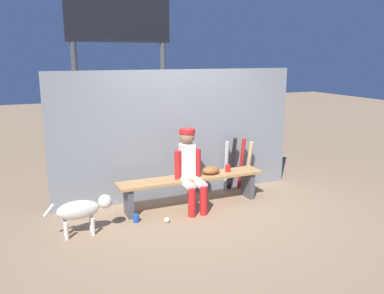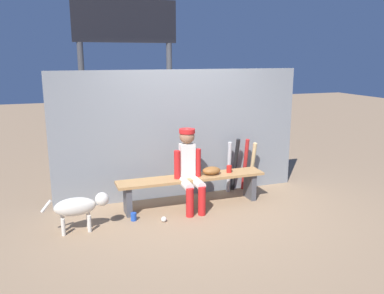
{
  "view_description": "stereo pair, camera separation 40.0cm",
  "coord_description": "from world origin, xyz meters",
  "px_view_note": "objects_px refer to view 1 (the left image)",
  "views": [
    {
      "loc": [
        -2.24,
        -5.13,
        2.2
      ],
      "look_at": [
        0.0,
        0.0,
        0.91
      ],
      "focal_mm": 36.83,
      "sensor_mm": 36.0,
      "label": 1
    },
    {
      "loc": [
        -1.86,
        -5.28,
        2.2
      ],
      "look_at": [
        0.0,
        0.0,
        0.91
      ],
      "focal_mm": 36.83,
      "sensor_mm": 36.0,
      "label": 2
    }
  ],
  "objects_px": {
    "cup_on_ground": "(136,218)",
    "scoreboard": "(124,48)",
    "bat_aluminum_red": "(241,164)",
    "dog": "(83,209)",
    "bat_aluminum_black": "(232,164)",
    "dugout_bench": "(192,183)",
    "player_seated": "(190,167)",
    "baseball_glove": "(211,170)",
    "bat_wood_natural": "(248,165)",
    "cup_on_bench": "(228,168)",
    "bat_aluminum_silver": "(226,167)",
    "baseball": "(167,220)"
  },
  "relations": [
    {
      "from": "cup_on_ground",
      "to": "scoreboard",
      "type": "bearing_deg",
      "value": 78.34
    },
    {
      "from": "bat_aluminum_red",
      "to": "dog",
      "type": "height_order",
      "value": "bat_aluminum_red"
    },
    {
      "from": "cup_on_ground",
      "to": "bat_aluminum_black",
      "type": "bearing_deg",
      "value": 19.21
    },
    {
      "from": "dugout_bench",
      "to": "cup_on_ground",
      "type": "relative_size",
      "value": 20.39
    },
    {
      "from": "player_seated",
      "to": "dog",
      "type": "distance_m",
      "value": 1.62
    },
    {
      "from": "player_seated",
      "to": "dugout_bench",
      "type": "bearing_deg",
      "value": 55.42
    },
    {
      "from": "bat_aluminum_red",
      "to": "bat_aluminum_black",
      "type": "bearing_deg",
      "value": 175.95
    },
    {
      "from": "dugout_bench",
      "to": "baseball_glove",
      "type": "xyz_separation_m",
      "value": [
        0.31,
        0.0,
        0.17
      ]
    },
    {
      "from": "bat_wood_natural",
      "to": "dog",
      "type": "height_order",
      "value": "bat_wood_natural"
    },
    {
      "from": "cup_on_bench",
      "to": "player_seated",
      "type": "bearing_deg",
      "value": -170.02
    },
    {
      "from": "dugout_bench",
      "to": "player_seated",
      "type": "distance_m",
      "value": 0.32
    },
    {
      "from": "cup_on_bench",
      "to": "bat_aluminum_silver",
      "type": "bearing_deg",
      "value": 65.21
    },
    {
      "from": "baseball",
      "to": "cup_on_bench",
      "type": "height_order",
      "value": "cup_on_bench"
    },
    {
      "from": "dugout_bench",
      "to": "cup_on_ground",
      "type": "xyz_separation_m",
      "value": [
        -0.94,
        -0.26,
        -0.3
      ]
    },
    {
      "from": "bat_aluminum_red",
      "to": "baseball",
      "type": "height_order",
      "value": "bat_aluminum_red"
    },
    {
      "from": "dugout_bench",
      "to": "bat_aluminum_red",
      "type": "distance_m",
      "value": 1.13
    },
    {
      "from": "dugout_bench",
      "to": "bat_aluminum_red",
      "type": "xyz_separation_m",
      "value": [
        1.07,
        0.37,
        0.09
      ]
    },
    {
      "from": "bat_wood_natural",
      "to": "cup_on_ground",
      "type": "xyz_separation_m",
      "value": [
        -2.13,
        -0.6,
        -0.36
      ]
    },
    {
      "from": "dugout_bench",
      "to": "bat_wood_natural",
      "type": "xyz_separation_m",
      "value": [
        1.19,
        0.34,
        0.06
      ]
    },
    {
      "from": "dog",
      "to": "bat_aluminum_silver",
      "type": "bearing_deg",
      "value": 16.77
    },
    {
      "from": "bat_aluminum_silver",
      "to": "baseball_glove",
      "type": "bearing_deg",
      "value": -141.47
    },
    {
      "from": "player_seated",
      "to": "bat_aluminum_black",
      "type": "xyz_separation_m",
      "value": [
        0.97,
        0.49,
        -0.19
      ]
    },
    {
      "from": "baseball_glove",
      "to": "baseball",
      "type": "distance_m",
      "value": 1.09
    },
    {
      "from": "bat_aluminum_black",
      "to": "scoreboard",
      "type": "xyz_separation_m",
      "value": [
        -1.45,
        1.23,
        1.89
      ]
    },
    {
      "from": "bat_aluminum_silver",
      "to": "dog",
      "type": "relative_size",
      "value": 1.02
    },
    {
      "from": "dugout_bench",
      "to": "scoreboard",
      "type": "xyz_separation_m",
      "value": [
        -0.56,
        1.61,
        1.99
      ]
    },
    {
      "from": "bat_aluminum_silver",
      "to": "bat_aluminum_black",
      "type": "height_order",
      "value": "bat_aluminum_black"
    },
    {
      "from": "dugout_bench",
      "to": "bat_aluminum_red",
      "type": "relative_size",
      "value": 2.51
    },
    {
      "from": "dugout_bench",
      "to": "cup_on_ground",
      "type": "height_order",
      "value": "dugout_bench"
    },
    {
      "from": "player_seated",
      "to": "dog",
      "type": "bearing_deg",
      "value": -170.95
    },
    {
      "from": "baseball_glove",
      "to": "cup_on_bench",
      "type": "height_order",
      "value": "baseball_glove"
    },
    {
      "from": "baseball",
      "to": "cup_on_bench",
      "type": "xyz_separation_m",
      "value": [
        1.17,
        0.45,
        0.48
      ]
    },
    {
      "from": "cup_on_bench",
      "to": "dog",
      "type": "xyz_separation_m",
      "value": [
        -2.26,
        -0.37,
        -0.18
      ]
    },
    {
      "from": "baseball_glove",
      "to": "scoreboard",
      "type": "relative_size",
      "value": 0.08
    },
    {
      "from": "player_seated",
      "to": "scoreboard",
      "type": "relative_size",
      "value": 0.35
    },
    {
      "from": "bat_aluminum_silver",
      "to": "bat_aluminum_red",
      "type": "distance_m",
      "value": 0.29
    },
    {
      "from": "bat_wood_natural",
      "to": "dog",
      "type": "distance_m",
      "value": 2.92
    },
    {
      "from": "dugout_bench",
      "to": "bat_aluminum_silver",
      "type": "relative_size",
      "value": 2.62
    },
    {
      "from": "bat_aluminum_red",
      "to": "baseball",
      "type": "relative_size",
      "value": 12.07
    },
    {
      "from": "dugout_bench",
      "to": "baseball_glove",
      "type": "distance_m",
      "value": 0.35
    },
    {
      "from": "bat_aluminum_silver",
      "to": "bat_wood_natural",
      "type": "xyz_separation_m",
      "value": [
        0.41,
        -0.03,
        -0.01
      ]
    },
    {
      "from": "baseball_glove",
      "to": "bat_aluminum_silver",
      "type": "relative_size",
      "value": 0.33
    },
    {
      "from": "player_seated",
      "to": "bat_aluminum_red",
      "type": "distance_m",
      "value": 1.26
    },
    {
      "from": "bat_aluminum_black",
      "to": "cup_on_bench",
      "type": "distance_m",
      "value": 0.47
    },
    {
      "from": "baseball",
      "to": "baseball_glove",
      "type": "bearing_deg",
      "value": 26.64
    },
    {
      "from": "baseball",
      "to": "cup_on_bench",
      "type": "relative_size",
      "value": 0.67
    },
    {
      "from": "bat_aluminum_silver",
      "to": "bat_wood_natural",
      "type": "distance_m",
      "value": 0.41
    },
    {
      "from": "baseball_glove",
      "to": "cup_on_ground",
      "type": "bearing_deg",
      "value": -168.46
    },
    {
      "from": "bat_wood_natural",
      "to": "dugout_bench",
      "type": "bearing_deg",
      "value": -163.97
    },
    {
      "from": "bat_wood_natural",
      "to": "player_seated",
      "type": "bearing_deg",
      "value": -160.32
    }
  ]
}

